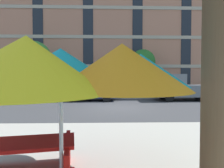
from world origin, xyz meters
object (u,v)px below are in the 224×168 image
Objects in this scene: pickup_gray at (182,88)px; picnic_table at (22,158)px; pickup_silver at (7,88)px; street_tree_left at (35,58)px; sedan_blue at (89,89)px; street_tree_middle at (141,63)px; patio_umbrella at (61,70)px.

pickup_gray reaches higher than picnic_table.
street_tree_left reaches higher than pickup_silver.
picnic_table is (6.62, -12.27, -0.54)m from pickup_silver.
pickup_silver reaches higher than sedan_blue.
picnic_table is at bearing -122.31° from pickup_gray.
pickup_gray is at bearing -54.15° from street_tree_middle.
street_tree_middle is 17.04m from patio_umbrella.
pickup_gray is at bearing 61.25° from patio_umbrella.
patio_umbrella is 1.90× the size of picnic_table.
patio_umbrella is at bearing -104.58° from street_tree_middle.
pickup_silver is at bearing 120.25° from patio_umbrella.
sedan_blue is 0.86× the size of pickup_gray.
picnic_table is at bearing -61.66° from pickup_silver.
street_tree_left is 16.38m from patio_umbrella.
pickup_gray is 14.52m from picnic_table.
patio_umbrella is (-4.27, -16.43, -1.46)m from street_tree_middle.
pickup_gray is 1.32× the size of patio_umbrella.
street_tree_left is at bearing 60.38° from pickup_silver.
sedan_blue is at bearing -24.55° from street_tree_left.
sedan_blue is 12.28m from picnic_table.
street_tree_middle is at bearing 75.42° from patio_umbrella.
street_tree_left reaches higher than patio_umbrella.
street_tree_middle is at bearing 36.67° from sedan_blue.
sedan_blue is 6.48m from street_tree_left.
street_tree_left is (-13.00, 2.42, 2.77)m from pickup_gray.
pickup_silver is 0.95× the size of street_tree_left.
pickup_silver is at bearing -119.62° from street_tree_left.
patio_umbrella reaches higher than picnic_table.
street_tree_middle is at bearing 17.71° from pickup_silver.
pickup_gray is (7.70, 0.00, 0.08)m from sedan_blue.
sedan_blue is at bearing 93.32° from patio_umbrella.
pickup_gray is 0.95× the size of street_tree_left.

